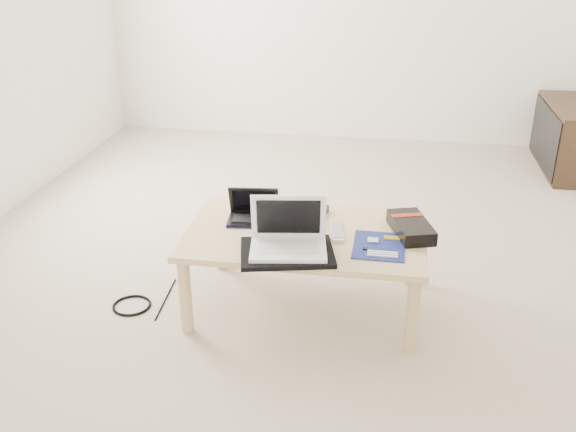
% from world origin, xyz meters
% --- Properties ---
extents(ground, '(4.00, 4.00, 0.00)m').
position_xyz_m(ground, '(0.00, 0.00, 0.00)').
color(ground, '#C2B09D').
rests_on(ground, ground).
extents(coffee_table, '(1.10, 0.70, 0.40)m').
position_xyz_m(coffee_table, '(0.06, -0.78, 0.35)').
color(coffee_table, tan).
rests_on(coffee_table, ground).
extents(media_cabinet, '(0.41, 0.90, 0.50)m').
position_xyz_m(media_cabinet, '(1.77, 1.45, 0.25)').
color(media_cabinet, '#3A2818').
rests_on(media_cabinet, ground).
extents(book, '(0.36, 0.32, 0.03)m').
position_xyz_m(book, '(-0.04, -0.62, 0.42)').
color(book, black).
rests_on(book, coffee_table).
extents(netbook, '(0.26, 0.20, 0.16)m').
position_xyz_m(netbook, '(-0.21, -0.69, 0.44)').
color(netbook, black).
rests_on(netbook, coffee_table).
extents(tablet, '(0.23, 0.18, 0.01)m').
position_xyz_m(tablet, '(-0.04, -0.81, 0.41)').
color(tablet, black).
rests_on(tablet, coffee_table).
extents(remote, '(0.09, 0.23, 0.02)m').
position_xyz_m(remote, '(0.20, -0.77, 0.41)').
color(remote, '#B7B7BC').
rests_on(remote, coffee_table).
extents(neoprene_sleeve, '(0.45, 0.37, 0.02)m').
position_xyz_m(neoprene_sleeve, '(0.01, -1.02, 0.41)').
color(neoprene_sleeve, black).
rests_on(neoprene_sleeve, coffee_table).
extents(white_laptop, '(0.36, 0.28, 0.23)m').
position_xyz_m(white_laptop, '(0.01, -0.99, 0.47)').
color(white_laptop, white).
rests_on(white_laptop, neoprene_sleeve).
extents(motherboard, '(0.23, 0.28, 0.01)m').
position_xyz_m(motherboard, '(0.40, -0.88, 0.40)').
color(motherboard, '#0C1B4C').
rests_on(motherboard, coffee_table).
extents(gpu_box, '(0.23, 0.33, 0.07)m').
position_xyz_m(gpu_box, '(0.54, -0.72, 0.43)').
color(gpu_box, black).
rests_on(gpu_box, coffee_table).
extents(cable_coil, '(0.10, 0.10, 0.01)m').
position_xyz_m(cable_coil, '(-0.05, -0.85, 0.41)').
color(cable_coil, black).
rests_on(cable_coil, coffee_table).
extents(floor_cable_coil, '(0.24, 0.24, 0.01)m').
position_xyz_m(floor_cable_coil, '(-0.77, -0.93, 0.01)').
color(floor_cable_coil, black).
rests_on(floor_cable_coil, ground).
extents(floor_cable_trail, '(0.03, 0.38, 0.01)m').
position_xyz_m(floor_cable_trail, '(-0.63, -0.84, 0.00)').
color(floor_cable_trail, black).
rests_on(floor_cable_trail, ground).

